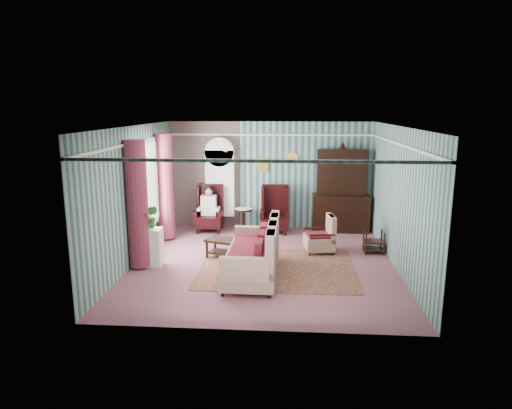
# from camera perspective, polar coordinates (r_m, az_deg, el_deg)

# --- Properties ---
(floor) EXTENTS (6.00, 6.00, 0.00)m
(floor) POSITION_cam_1_polar(r_m,az_deg,el_deg) (9.86, 0.97, -7.35)
(floor) COLOR #8C515A
(floor) RESTS_ON ground
(room_shell) EXTENTS (5.53, 6.02, 2.91)m
(room_shell) POSITION_cam_1_polar(r_m,az_deg,el_deg) (9.61, -2.62, 4.46)
(room_shell) COLOR #35615E
(room_shell) RESTS_ON ground
(bookcase) EXTENTS (0.80, 0.28, 2.24)m
(bookcase) POSITION_cam_1_polar(r_m,az_deg,el_deg) (12.45, -4.50, 2.08)
(bookcase) COLOR silver
(bookcase) RESTS_ON floor
(dresser_hutch) EXTENTS (1.50, 0.56, 2.36)m
(dresser_hutch) POSITION_cam_1_polar(r_m,az_deg,el_deg) (12.26, 10.62, 2.04)
(dresser_hutch) COLOR black
(dresser_hutch) RESTS_ON floor
(wingback_left) EXTENTS (0.76, 0.80, 1.25)m
(wingback_left) POSITION_cam_1_polar(r_m,az_deg,el_deg) (12.21, -5.89, -0.52)
(wingback_left) COLOR black
(wingback_left) RESTS_ON floor
(wingback_right) EXTENTS (0.76, 0.80, 1.25)m
(wingback_right) POSITION_cam_1_polar(r_m,az_deg,el_deg) (12.03, 2.35, -0.65)
(wingback_right) COLOR black
(wingback_right) RESTS_ON floor
(seated_woman) EXTENTS (0.44, 0.40, 1.18)m
(seated_woman) POSITION_cam_1_polar(r_m,az_deg,el_deg) (12.22, -5.89, -0.68)
(seated_woman) COLOR white
(seated_woman) RESTS_ON floor
(round_side_table) EXTENTS (0.50, 0.50, 0.60)m
(round_side_table) POSITION_cam_1_polar(r_m,az_deg,el_deg) (12.31, -1.60, -1.91)
(round_side_table) COLOR black
(round_side_table) RESTS_ON floor
(nest_table) EXTENTS (0.45, 0.38, 0.54)m
(nest_table) POSITION_cam_1_polar(r_m,az_deg,el_deg) (10.80, 14.49, -4.49)
(nest_table) COLOR black
(nest_table) RESTS_ON floor
(plant_stand) EXTENTS (0.55, 0.35, 0.80)m
(plant_stand) POSITION_cam_1_polar(r_m,az_deg,el_deg) (9.87, -13.24, -5.21)
(plant_stand) COLOR silver
(plant_stand) RESTS_ON floor
(rug) EXTENTS (3.20, 2.60, 0.01)m
(rug) POSITION_cam_1_polar(r_m,az_deg,el_deg) (9.56, 2.68, -7.95)
(rug) COLOR #4A2018
(rug) RESTS_ON floor
(sofa) EXTENTS (1.15, 2.25, 0.96)m
(sofa) POSITION_cam_1_polar(r_m,az_deg,el_deg) (8.95, -0.59, -6.14)
(sofa) COLOR #BCB592
(sofa) RESTS_ON floor
(floral_armchair) EXTENTS (0.83, 0.81, 0.88)m
(floral_armchair) POSITION_cam_1_polar(r_m,az_deg,el_deg) (10.56, 7.93, -3.63)
(floral_armchair) COLOR #BFB494
(floral_armchair) RESTS_ON floor
(coffee_table) EXTENTS (1.09, 0.78, 0.42)m
(coffee_table) POSITION_cam_1_polar(r_m,az_deg,el_deg) (10.13, -3.46, -5.56)
(coffee_table) COLOR black
(coffee_table) RESTS_ON floor
(potted_plant_a) EXTENTS (0.45, 0.43, 0.39)m
(potted_plant_a) POSITION_cam_1_polar(r_m,az_deg,el_deg) (9.58, -13.66, -2.05)
(potted_plant_a) COLOR #1B5820
(potted_plant_a) RESTS_ON plant_stand
(potted_plant_b) EXTENTS (0.28, 0.24, 0.47)m
(potted_plant_b) POSITION_cam_1_polar(r_m,az_deg,el_deg) (9.79, -12.92, -1.46)
(potted_plant_b) COLOR #265019
(potted_plant_b) RESTS_ON plant_stand
(potted_plant_c) EXTENTS (0.25, 0.25, 0.43)m
(potted_plant_c) POSITION_cam_1_polar(r_m,az_deg,el_deg) (9.79, -14.02, -1.66)
(potted_plant_c) COLOR #27581B
(potted_plant_c) RESTS_ON plant_stand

